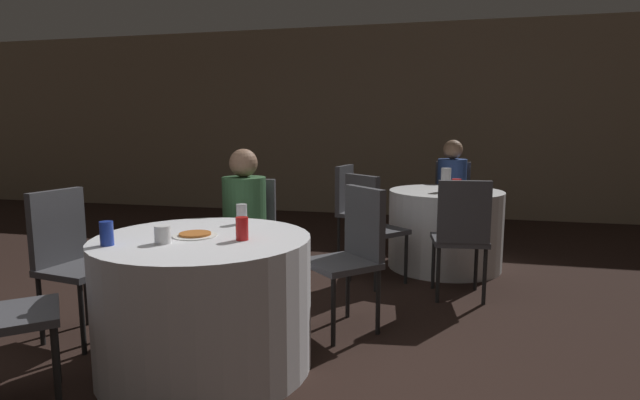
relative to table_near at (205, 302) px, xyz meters
name	(u,v)px	position (x,y,z in m)	size (l,w,h in m)	color
ground_plane	(211,373)	(0.07, -0.08, -0.37)	(16.00, 16.00, 0.00)	black
wall_back	(360,122)	(0.07, 5.12, 1.03)	(16.00, 0.06, 2.80)	gray
table_near	(205,302)	(0.00, 0.00, 0.00)	(1.17, 1.17, 0.73)	silver
table_far	(445,229)	(1.31, 2.35, 0.00)	(1.05, 1.05, 0.73)	white
chair_near_northeast	(353,245)	(0.71, 0.70, 0.20)	(0.57, 0.57, 0.93)	#47474C
chair_near_west	(69,250)	(-0.99, 0.16, 0.20)	(0.46, 0.46, 0.93)	#47474C
chair_near_north	(248,230)	(-0.13, 0.99, 0.20)	(0.45, 0.45, 0.93)	#47474C
chair_far_west	(352,202)	(0.39, 2.54, 0.20)	(0.48, 0.47, 0.93)	#47474C
chair_far_north	(452,196)	(1.39, 3.29, 0.20)	(0.43, 0.44, 0.93)	#47474C
chair_far_south	(461,229)	(1.42, 1.42, 0.20)	(0.44, 0.45, 0.93)	#47474C
chair_far_southwest	(370,219)	(0.69, 1.65, 0.20)	(0.56, 0.56, 0.93)	#47474C
person_blue_shirt	(451,195)	(1.37, 3.12, 0.23)	(0.33, 0.49, 1.18)	black
person_green_jacket	(242,232)	(-0.11, 0.82, 0.22)	(0.34, 0.49, 1.17)	#282828
pizza_plate_near	(195,235)	(-0.05, 0.01, 0.37)	(0.24, 0.24, 0.02)	white
soda_can_red	(242,229)	(0.24, -0.02, 0.43)	(0.07, 0.07, 0.12)	red
soda_can_blue	(107,233)	(-0.37, -0.29, 0.43)	(0.07, 0.07, 0.12)	#1E38A5
soda_can_silver	(242,214)	(0.07, 0.40, 0.43)	(0.07, 0.07, 0.12)	silver
cup_near	(163,235)	(-0.13, -0.18, 0.41)	(0.08, 0.08, 0.09)	white
bottle_far	(446,180)	(1.30, 2.28, 0.47)	(0.09, 0.09, 0.22)	white
cup_far	(456,185)	(1.40, 2.41, 0.42)	(0.09, 0.09, 0.11)	red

